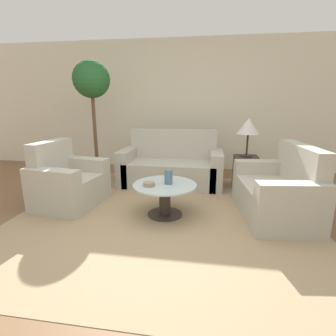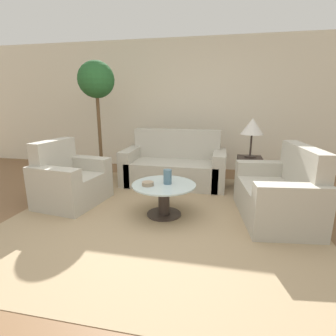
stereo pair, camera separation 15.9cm
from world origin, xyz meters
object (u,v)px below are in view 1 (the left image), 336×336
Objects in this scene: potted_plant at (92,95)px; table_lamp at (249,127)px; sofa_main at (172,167)px; loveseat at (280,194)px; bowl at (149,184)px; coffee_table at (165,195)px; vase at (168,177)px; armchair at (67,184)px.

table_lamp is at bearing -1.03° from potted_plant.
loveseat is (1.51, -1.14, -0.00)m from sofa_main.
loveseat is 3.34m from potted_plant.
potted_plant is 14.61× the size of bowl.
bowl is at bearing -86.74° from loveseat.
vase is at bearing 28.72° from coffee_table.
potted_plant is (-2.61, 0.05, 0.50)m from table_lamp.
potted_plant is (-2.89, 1.16, 1.21)m from loveseat.
armchair is at bearing -155.07° from table_lamp.
bowl is (-0.22, -0.12, -0.07)m from vase.
coffee_table is 0.38× the size of potted_plant.
potted_plant reaches higher than table_lamp.
loveseat reaches higher than vase.
sofa_main is at bearing 87.32° from bowl.
loveseat is 9.25× the size of bowl.
armchair is 5.48× the size of vase.
potted_plant is (-1.37, 0.02, 1.21)m from sofa_main.
bowl is at bearing -92.68° from sofa_main.
sofa_main is 1.43m from table_lamp.
table_lamp is (-0.28, 1.12, 0.71)m from loveseat.
vase is at bearing -89.93° from loveseat.
vase is (1.43, -0.12, 0.21)m from armchair.
sofa_main is 1.31× the size of loveseat.
vase reaches higher than coffee_table.
sofa_main is 1.44m from bowl.
bowl is (1.31, -1.46, -1.07)m from potted_plant.
potted_plant reaches higher than armchair.
bowl is at bearing -93.29° from armchair.
bowl is at bearing -151.74° from coffee_table.
loveseat is 1.39m from vase.
coffee_table is at bearing -88.06° from armchair.
sofa_main is 2.76× the size of table_lamp.
bowl is (1.21, -0.24, 0.14)m from armchair.
coffee_table is at bearing -151.28° from vase.
armchair is at bearing -96.10° from loveseat.
table_lamp reaches higher than coffee_table.
bowl is (-0.07, -1.43, 0.14)m from sofa_main.
coffee_table is 5.58× the size of bowl.
vase is (0.15, -1.31, 0.21)m from sofa_main.
loveseat is 1.61m from bowl.
armchair is 1.45m from vase.
coffee_table is 2.36m from potted_plant.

